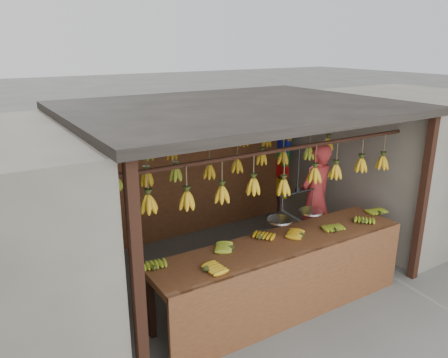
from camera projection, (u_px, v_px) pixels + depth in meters
ground at (235, 269)px, 6.36m from camera, size 80.00×80.00×0.00m
stall at (223, 132)px, 6.03m from camera, size 4.30×3.30×2.40m
neighbor_right at (403, 159)px, 7.82m from camera, size 3.00×3.00×2.30m
counter at (289, 261)px, 5.13m from camera, size 3.44×0.76×0.96m
hanging_bananas at (236, 163)px, 5.87m from camera, size 3.59×2.25×0.40m
balance_scale at (296, 213)px, 5.31m from camera, size 0.81×0.31×0.87m
vendor at (315, 198)px, 6.74m from camera, size 0.68×0.50×1.72m
bag_bundles at (283, 164)px, 8.13m from camera, size 0.08×0.26×1.22m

